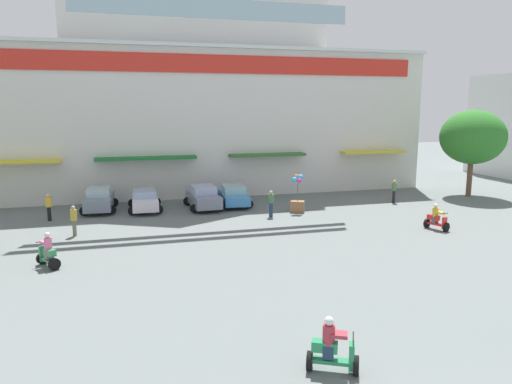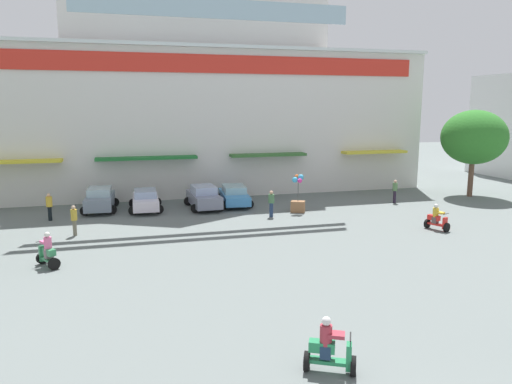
{
  "view_description": "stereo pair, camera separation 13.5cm",
  "coord_description": "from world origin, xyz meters",
  "px_view_note": "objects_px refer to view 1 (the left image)",
  "views": [
    {
      "loc": [
        -6.01,
        -5.96,
        6.9
      ],
      "look_at": [
        0.88,
        19.05,
        2.3
      ],
      "focal_mm": 33.76,
      "sensor_mm": 36.0,
      "label": 1
    },
    {
      "loc": [
        -5.88,
        -5.99,
        6.9
      ],
      "look_at": [
        0.88,
        19.05,
        2.3
      ],
      "focal_mm": 33.76,
      "sensor_mm": 36.0,
      "label": 2
    }
  ],
  "objects_px": {
    "scooter_rider_2": "(436,219)",
    "pedestrian_3": "(74,219)",
    "pedestrian_0": "(49,205)",
    "pedestrian_2": "(394,190)",
    "parked_car_2": "(203,197)",
    "scooter_rider_5": "(48,253)",
    "parked_car_1": "(145,200)",
    "scooter_rider_0": "(332,349)",
    "parked_car_0": "(99,199)",
    "balloon_vendor_cart": "(298,198)",
    "pedestrian_1": "(271,202)",
    "parked_car_3": "(234,195)",
    "plaza_tree_1": "(473,137)"
  },
  "relations": [
    {
      "from": "scooter_rider_2",
      "to": "pedestrian_3",
      "type": "distance_m",
      "value": 20.14
    },
    {
      "from": "pedestrian_0",
      "to": "pedestrian_2",
      "type": "xyz_separation_m",
      "value": [
        23.4,
        -0.59,
        0.0
      ]
    },
    {
      "from": "parked_car_2",
      "to": "scooter_rider_5",
      "type": "xyz_separation_m",
      "value": [
        -8.51,
        -10.46,
        -0.13
      ]
    },
    {
      "from": "pedestrian_2",
      "to": "parked_car_2",
      "type": "bearing_deg",
      "value": 172.75
    },
    {
      "from": "scooter_rider_5",
      "to": "pedestrian_2",
      "type": "relative_size",
      "value": 0.94
    },
    {
      "from": "parked_car_1",
      "to": "scooter_rider_0",
      "type": "bearing_deg",
      "value": -80.14
    },
    {
      "from": "parked_car_1",
      "to": "parked_car_2",
      "type": "relative_size",
      "value": 0.97
    },
    {
      "from": "parked_car_0",
      "to": "pedestrian_2",
      "type": "height_order",
      "value": "pedestrian_2"
    },
    {
      "from": "parked_car_2",
      "to": "balloon_vendor_cart",
      "type": "height_order",
      "value": "balloon_vendor_cart"
    },
    {
      "from": "pedestrian_2",
      "to": "balloon_vendor_cart",
      "type": "bearing_deg",
      "value": -171.98
    },
    {
      "from": "scooter_rider_0",
      "to": "balloon_vendor_cart",
      "type": "distance_m",
      "value": 19.6
    },
    {
      "from": "pedestrian_1",
      "to": "pedestrian_3",
      "type": "relative_size",
      "value": 1.01
    },
    {
      "from": "parked_car_0",
      "to": "parked_car_3",
      "type": "relative_size",
      "value": 0.92
    },
    {
      "from": "parked_car_3",
      "to": "scooter_rider_2",
      "type": "distance_m",
      "value": 13.76
    },
    {
      "from": "parked_car_2",
      "to": "pedestrian_3",
      "type": "bearing_deg",
      "value": -146.25
    },
    {
      "from": "scooter_rider_2",
      "to": "pedestrian_3",
      "type": "xyz_separation_m",
      "value": [
        -19.73,
        4.04,
        0.35
      ]
    },
    {
      "from": "pedestrian_0",
      "to": "pedestrian_3",
      "type": "distance_m",
      "value": 4.5
    },
    {
      "from": "parked_car_3",
      "to": "pedestrian_1",
      "type": "distance_m",
      "value": 4.55
    },
    {
      "from": "scooter_rider_0",
      "to": "scooter_rider_2",
      "type": "height_order",
      "value": "scooter_rider_0"
    },
    {
      "from": "plaza_tree_1",
      "to": "pedestrian_3",
      "type": "distance_m",
      "value": 29.22
    },
    {
      "from": "parked_car_0",
      "to": "scooter_rider_2",
      "type": "bearing_deg",
      "value": -28.91
    },
    {
      "from": "pedestrian_3",
      "to": "pedestrian_1",
      "type": "bearing_deg",
      "value": 7.53
    },
    {
      "from": "pedestrian_0",
      "to": "parked_car_1",
      "type": "bearing_deg",
      "value": 14.29
    },
    {
      "from": "pedestrian_2",
      "to": "parked_car_1",
      "type": "bearing_deg",
      "value": 173.3
    },
    {
      "from": "parked_car_0",
      "to": "scooter_rider_5",
      "type": "distance_m",
      "value": 11.59
    },
    {
      "from": "pedestrian_0",
      "to": "plaza_tree_1",
      "type": "bearing_deg",
      "value": 0.41
    },
    {
      "from": "parked_car_3",
      "to": "pedestrian_1",
      "type": "bearing_deg",
      "value": -71.32
    },
    {
      "from": "scooter_rider_5",
      "to": "pedestrian_1",
      "type": "distance_m",
      "value": 13.96
    },
    {
      "from": "plaza_tree_1",
      "to": "scooter_rider_5",
      "type": "xyz_separation_m",
      "value": [
        -29.29,
        -9.52,
        -3.94
      ]
    },
    {
      "from": "scooter_rider_5",
      "to": "pedestrian_2",
      "type": "height_order",
      "value": "pedestrian_2"
    },
    {
      "from": "parked_car_2",
      "to": "pedestrian_0",
      "type": "relative_size",
      "value": 2.5
    },
    {
      "from": "pedestrian_0",
      "to": "pedestrian_2",
      "type": "bearing_deg",
      "value": -1.44
    },
    {
      "from": "plaza_tree_1",
      "to": "scooter_rider_2",
      "type": "xyz_separation_m",
      "value": [
        -8.94,
        -8.38,
        -3.98
      ]
    },
    {
      "from": "pedestrian_3",
      "to": "scooter_rider_0",
      "type": "bearing_deg",
      "value": -64.42
    },
    {
      "from": "parked_car_2",
      "to": "scooter_rider_5",
      "type": "bearing_deg",
      "value": -129.14
    },
    {
      "from": "scooter_rider_2",
      "to": "pedestrian_1",
      "type": "relative_size",
      "value": 0.88
    },
    {
      "from": "scooter_rider_2",
      "to": "pedestrian_0",
      "type": "bearing_deg",
      "value": 159.25
    },
    {
      "from": "plaza_tree_1",
      "to": "pedestrian_0",
      "type": "xyz_separation_m",
      "value": [
        -30.48,
        -0.22,
        -3.63
      ]
    },
    {
      "from": "parked_car_2",
      "to": "pedestrian_1",
      "type": "relative_size",
      "value": 2.52
    },
    {
      "from": "parked_car_0",
      "to": "balloon_vendor_cart",
      "type": "distance_m",
      "value": 13.26
    },
    {
      "from": "plaza_tree_1",
      "to": "pedestrian_3",
      "type": "bearing_deg",
      "value": -171.4
    },
    {
      "from": "parked_car_3",
      "to": "pedestrian_3",
      "type": "xyz_separation_m",
      "value": [
        -10.15,
        -5.84,
        0.25
      ]
    },
    {
      "from": "parked_car_3",
      "to": "scooter_rider_2",
      "type": "height_order",
      "value": "scooter_rider_2"
    },
    {
      "from": "parked_car_2",
      "to": "pedestrian_1",
      "type": "xyz_separation_m",
      "value": [
        3.72,
        -3.74,
        0.17
      ]
    },
    {
      "from": "plaza_tree_1",
      "to": "parked_car_3",
      "type": "distance_m",
      "value": 18.98
    },
    {
      "from": "parked_car_1",
      "to": "balloon_vendor_cart",
      "type": "bearing_deg",
      "value": -18.07
    },
    {
      "from": "parked_car_2",
      "to": "scooter_rider_2",
      "type": "distance_m",
      "value": 15.06
    },
    {
      "from": "plaza_tree_1",
      "to": "scooter_rider_0",
      "type": "distance_m",
      "value": 29.59
    },
    {
      "from": "plaza_tree_1",
      "to": "scooter_rider_0",
      "type": "bearing_deg",
      "value": -135.4
    },
    {
      "from": "parked_car_0",
      "to": "pedestrian_3",
      "type": "xyz_separation_m",
      "value": [
        -1.04,
        -6.28,
        0.17
      ]
    }
  ]
}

